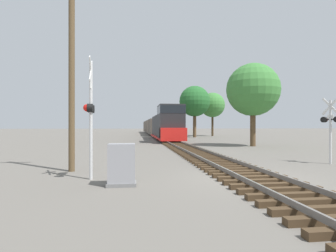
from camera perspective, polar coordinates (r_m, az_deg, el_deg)
The scene contains 10 objects.
ground_plane at distance 10.36m, azimuth 17.20°, elevation -10.89°, with size 400.00×400.00×0.00m, color #666059.
rail_track_bed at distance 10.34m, azimuth 17.20°, elevation -10.16°, with size 2.60×160.00×0.31m.
freight_train at distance 58.31m, azimuth -3.01°, elevation -0.14°, with size 2.95×63.34×4.46m.
crossing_signal_near at distance 10.02m, azimuth -16.61°, elevation 3.16°, with size 0.37×1.01×4.45m.
crossing_signal_far at distance 15.95m, azimuth 31.92°, elevation 0.51°, with size 0.56×1.01×3.46m.
relay_cabinet at distance 8.80m, azimuth -10.06°, elevation -8.36°, with size 0.96×0.62×1.38m.
utility_pole at distance 12.25m, azimuth -20.24°, elevation 10.74°, with size 1.80×0.26×8.16m.
tree_far_right at distance 26.93m, azimuth 17.99°, elevation 7.47°, with size 5.10×5.10×8.05m.
tree_mid_background at distance 46.28m, azimuth 5.81°, elevation 5.34°, with size 5.36×5.36×9.00m.
tree_deep_background at distance 52.58m, azimuth 9.66°, elevation 4.51°, with size 4.86×4.86×8.57m.
Camera 1 is at (-4.19, -9.27, 1.95)m, focal length 28.00 mm.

